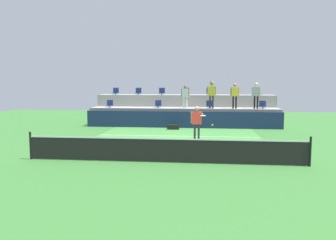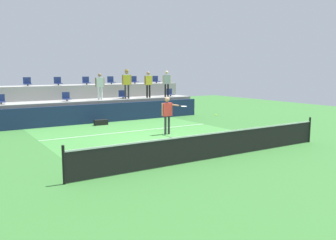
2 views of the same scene
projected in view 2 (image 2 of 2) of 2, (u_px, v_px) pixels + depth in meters
ground_plane at (156, 139)px, 15.54m from camera, size 40.00×40.00×0.00m
court_inner_paint at (145, 136)px, 16.38m from camera, size 9.00×10.00×0.01m
court_service_line at (132, 131)px, 17.55m from camera, size 9.00×0.06×0.00m
tennis_net at (214, 144)px, 12.12m from camera, size 10.48×0.08×1.07m
sponsor_backboard at (104, 113)px, 20.48m from camera, size 13.00×0.16×1.10m
seating_tier_lower at (96, 110)px, 21.56m from camera, size 13.00×1.80×1.25m
seating_tier_upper at (86, 101)px, 23.01m from camera, size 13.00×1.80×2.10m
stadium_chair_lower_far_left at (1, 100)px, 18.59m from camera, size 0.44×0.40×0.52m
stadium_chair_lower_left at (66, 97)px, 20.43m from camera, size 0.44×0.40×0.52m
stadium_chair_lower_right at (123, 95)px, 22.33m from camera, size 0.44×0.40×0.52m
stadium_chair_lower_far_right at (170, 93)px, 24.22m from camera, size 0.44×0.40×0.52m
stadium_chair_upper_left at (27, 82)px, 20.88m from camera, size 0.44×0.40×0.52m
stadium_chair_upper_mid_left at (58, 82)px, 21.83m from camera, size 0.44×0.40×0.52m
stadium_chair_upper_center at (86, 81)px, 22.80m from camera, size 0.44×0.40×0.52m
stadium_chair_upper_mid_right at (111, 81)px, 23.71m from camera, size 0.44×0.40×0.52m
stadium_chair_upper_right at (134, 80)px, 24.65m from camera, size 0.44×0.40×0.52m
stadium_chair_upper_far_right at (156, 80)px, 25.57m from camera, size 0.44×0.40×0.52m
tennis_player at (168, 111)px, 16.59m from camera, size 0.76×1.22×1.79m
spectator_leaning_on_rail at (100, 84)px, 21.03m from camera, size 0.57×0.24×1.60m
spectator_with_hat at (127, 81)px, 21.94m from camera, size 0.61×0.51×1.83m
spectator_in_grey at (148, 82)px, 22.77m from camera, size 0.59×0.23×1.70m
spectator_in_white at (167, 81)px, 23.51m from camera, size 0.60×0.28×1.74m
tennis_ball at (216, 115)px, 14.75m from camera, size 0.07×0.07×0.07m
equipment_bag at (101, 122)px, 19.55m from camera, size 0.76×0.28×0.30m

